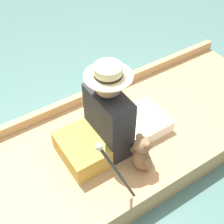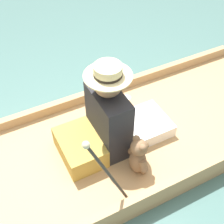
% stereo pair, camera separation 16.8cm
% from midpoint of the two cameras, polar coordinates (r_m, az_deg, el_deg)
% --- Properties ---
extents(ground_plane, '(16.00, 16.00, 0.00)m').
position_cam_midpoint_polar(ground_plane, '(2.66, -1.70, -7.37)').
color(ground_plane, '#476B66').
extents(punt_boat, '(1.19, 3.34, 0.22)m').
position_cam_midpoint_polar(punt_boat, '(2.61, -1.73, -6.43)').
color(punt_boat, tan).
rests_on(punt_boat, ground_plane).
extents(seat_cushion, '(0.43, 0.30, 0.18)m').
position_cam_midpoint_polar(seat_cushion, '(2.42, -7.56, -6.97)').
color(seat_cushion, '#B7933D').
rests_on(seat_cushion, punt_boat).
extents(seated_person, '(0.41, 0.70, 0.78)m').
position_cam_midpoint_polar(seated_person, '(2.37, -1.12, -0.71)').
color(seated_person, white).
rests_on(seated_person, punt_boat).
extents(teddy_bear, '(0.24, 0.14, 0.34)m').
position_cam_midpoint_polar(teddy_bear, '(2.29, 3.41, -7.79)').
color(teddy_bear, '#846042').
rests_on(teddy_bear, punt_boat).
extents(wine_glass, '(0.07, 0.07, 0.12)m').
position_cam_midpoint_polar(wine_glass, '(2.80, 0.12, 2.33)').
color(wine_glass, silver).
rests_on(wine_glass, punt_boat).
extents(walking_cane, '(0.04, 0.30, 0.77)m').
position_cam_midpoint_polar(walking_cane, '(1.85, -1.91, -10.72)').
color(walking_cane, '#2D2823').
rests_on(walking_cane, punt_boat).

